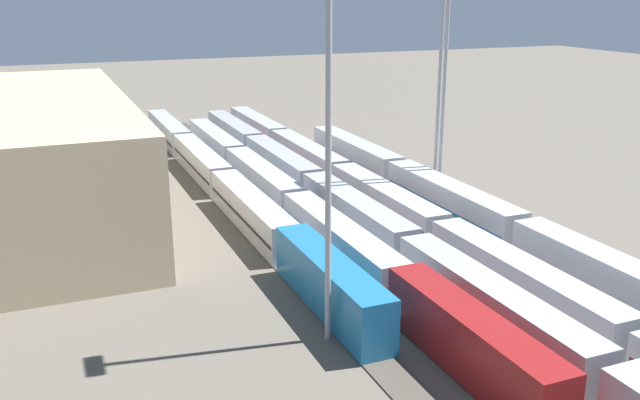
{
  "coord_description": "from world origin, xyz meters",
  "views": [
    {
      "loc": [
        -63.82,
        30.32,
        25.13
      ],
      "look_at": [
        4.62,
        2.06,
        2.5
      ],
      "focal_mm": 38.68,
      "sensor_mm": 36.0,
      "label": 1
    }
  ],
  "objects_px": {
    "train_on_track_1": "(384,202)",
    "train_on_track_0": "(521,242)",
    "light_mast_2": "(442,32)",
    "train_on_track_4": "(219,179)",
    "train_on_track_3": "(289,201)",
    "maintenance_shed": "(37,155)",
    "train_on_track_2": "(355,215)",
    "light_mast_0": "(447,41)",
    "light_mast_1": "(329,84)"
  },
  "relations": [
    {
      "from": "train_on_track_4",
      "to": "train_on_track_1",
      "type": "relative_size",
      "value": 0.76
    },
    {
      "from": "train_on_track_4",
      "to": "light_mast_0",
      "type": "distance_m",
      "value": 32.87
    },
    {
      "from": "train_on_track_2",
      "to": "maintenance_shed",
      "type": "bearing_deg",
      "value": 55.84
    },
    {
      "from": "train_on_track_1",
      "to": "maintenance_shed",
      "type": "bearing_deg",
      "value": 63.06
    },
    {
      "from": "train_on_track_0",
      "to": "train_on_track_3",
      "type": "xyz_separation_m",
      "value": [
        22.13,
        15.0,
        -0.55
      ]
    },
    {
      "from": "train_on_track_4",
      "to": "train_on_track_1",
      "type": "xyz_separation_m",
      "value": [
        -16.76,
        -15.0,
        -0.06
      ]
    },
    {
      "from": "train_on_track_3",
      "to": "light_mast_1",
      "type": "relative_size",
      "value": 2.98
    },
    {
      "from": "light_mast_1",
      "to": "train_on_track_4",
      "type": "bearing_deg",
      "value": -2.9
    },
    {
      "from": "train_on_track_0",
      "to": "light_mast_1",
      "type": "xyz_separation_m",
      "value": [
        -5.79,
        22.04,
        16.48
      ]
    },
    {
      "from": "train_on_track_2",
      "to": "train_on_track_4",
      "type": "xyz_separation_m",
      "value": [
        19.49,
        10.0,
        0.07
      ]
    },
    {
      "from": "train_on_track_4",
      "to": "train_on_track_3",
      "type": "bearing_deg",
      "value": -158.02
    },
    {
      "from": "train_on_track_4",
      "to": "train_on_track_2",
      "type": "bearing_deg",
      "value": -152.83
    },
    {
      "from": "light_mast_1",
      "to": "maintenance_shed",
      "type": "xyz_separation_m",
      "value": [
        41.83,
        18.92,
        -12.35
      ]
    },
    {
      "from": "light_mast_0",
      "to": "train_on_track_4",
      "type": "bearing_deg",
      "value": 53.97
    },
    {
      "from": "light_mast_2",
      "to": "maintenance_shed",
      "type": "relative_size",
      "value": 0.6
    },
    {
      "from": "light_mast_0",
      "to": "train_on_track_1",
      "type": "bearing_deg",
      "value": 93.47
    },
    {
      "from": "light_mast_1",
      "to": "light_mast_2",
      "type": "relative_size",
      "value": 0.92
    },
    {
      "from": "train_on_track_3",
      "to": "light_mast_0",
      "type": "xyz_separation_m",
      "value": [
        -3.92,
        -17.43,
        17.64
      ]
    },
    {
      "from": "train_on_track_4",
      "to": "train_on_track_0",
      "type": "bearing_deg",
      "value": -149.92
    },
    {
      "from": "train_on_track_3",
      "to": "light_mast_2",
      "type": "distance_m",
      "value": 25.67
    },
    {
      "from": "train_on_track_4",
      "to": "train_on_track_1",
      "type": "height_order",
      "value": "train_on_track_4"
    },
    {
      "from": "train_on_track_3",
      "to": "maintenance_shed",
      "type": "distance_m",
      "value": 29.82
    },
    {
      "from": "train_on_track_2",
      "to": "train_on_track_4",
      "type": "height_order",
      "value": "train_on_track_4"
    },
    {
      "from": "light_mast_2",
      "to": "maintenance_shed",
      "type": "height_order",
      "value": "light_mast_2"
    },
    {
      "from": "train_on_track_2",
      "to": "light_mast_1",
      "type": "xyz_separation_m",
      "value": [
        -20.83,
        12.04,
        17.1
      ]
    },
    {
      "from": "light_mast_1",
      "to": "maintenance_shed",
      "type": "bearing_deg",
      "value": 24.34
    },
    {
      "from": "light_mast_1",
      "to": "maintenance_shed",
      "type": "distance_m",
      "value": 47.54
    },
    {
      "from": "train_on_track_4",
      "to": "train_on_track_3",
      "type": "xyz_separation_m",
      "value": [
        -12.39,
        -5.0,
        0.0
      ]
    },
    {
      "from": "train_on_track_3",
      "to": "light_mast_1",
      "type": "bearing_deg",
      "value": 165.85
    },
    {
      "from": "light_mast_2",
      "to": "light_mast_1",
      "type": "bearing_deg",
      "value": 135.76
    },
    {
      "from": "light_mast_1",
      "to": "maintenance_shed",
      "type": "relative_size",
      "value": 0.55
    },
    {
      "from": "train_on_track_3",
      "to": "light_mast_1",
      "type": "xyz_separation_m",
      "value": [
        -27.92,
        7.04,
        17.03
      ]
    },
    {
      "from": "train_on_track_2",
      "to": "train_on_track_4",
      "type": "bearing_deg",
      "value": 27.17
    },
    {
      "from": "train_on_track_1",
      "to": "train_on_track_0",
      "type": "relative_size",
      "value": 1.25
    },
    {
      "from": "light_mast_0",
      "to": "light_mast_2",
      "type": "xyz_separation_m",
      "value": [
        1.33,
        -0.2,
        0.84
      ]
    },
    {
      "from": "train_on_track_4",
      "to": "light_mast_0",
      "type": "relative_size",
      "value": 2.87
    },
    {
      "from": "train_on_track_0",
      "to": "maintenance_shed",
      "type": "height_order",
      "value": "maintenance_shed"
    },
    {
      "from": "maintenance_shed",
      "to": "train_on_track_0",
      "type": "bearing_deg",
      "value": -131.35
    },
    {
      "from": "train_on_track_0",
      "to": "train_on_track_2",
      "type": "bearing_deg",
      "value": 33.63
    },
    {
      "from": "train_on_track_4",
      "to": "light_mast_0",
      "type": "bearing_deg",
      "value": -126.03
    },
    {
      "from": "train_on_track_1",
      "to": "light_mast_2",
      "type": "bearing_deg",
      "value": -76.89
    },
    {
      "from": "train_on_track_2",
      "to": "light_mast_1",
      "type": "height_order",
      "value": "light_mast_1"
    },
    {
      "from": "maintenance_shed",
      "to": "light_mast_2",
      "type": "bearing_deg",
      "value": -110.74
    },
    {
      "from": "light_mast_2",
      "to": "train_on_track_3",
      "type": "bearing_deg",
      "value": 81.63
    },
    {
      "from": "train_on_track_1",
      "to": "maintenance_shed",
      "type": "xyz_separation_m",
      "value": [
        18.28,
        35.96,
        4.74
      ]
    },
    {
      "from": "maintenance_shed",
      "to": "light_mast_1",
      "type": "bearing_deg",
      "value": -155.66
    },
    {
      "from": "train_on_track_0",
      "to": "train_on_track_3",
      "type": "distance_m",
      "value": 26.74
    },
    {
      "from": "train_on_track_2",
      "to": "light_mast_2",
      "type": "relative_size",
      "value": 3.61
    },
    {
      "from": "train_on_track_4",
      "to": "maintenance_shed",
      "type": "relative_size",
      "value": 1.63
    },
    {
      "from": "train_on_track_2",
      "to": "light_mast_0",
      "type": "bearing_deg",
      "value": -75.66
    }
  ]
}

